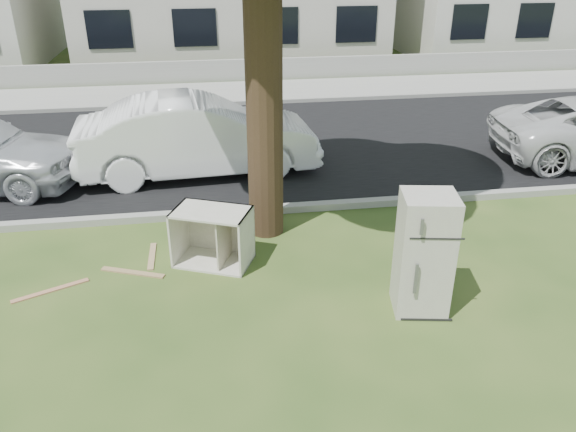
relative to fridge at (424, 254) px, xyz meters
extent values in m
plane|color=#2E4C1B|center=(-1.25, 0.57, -0.77)|extent=(120.00, 120.00, 0.00)
cube|color=black|center=(-1.25, 6.57, -0.77)|extent=(120.00, 7.00, 0.01)
cube|color=gray|center=(-1.25, 3.02, -0.77)|extent=(120.00, 0.18, 0.12)
cube|color=gray|center=(-1.25, 10.12, -0.77)|extent=(120.00, 0.18, 0.12)
cube|color=gray|center=(-1.25, 11.57, -0.77)|extent=(120.00, 2.80, 0.01)
cube|color=gray|center=(-1.25, 13.17, -0.42)|extent=(120.00, 0.15, 0.70)
cylinder|color=black|center=(-1.65, 2.37, 1.83)|extent=(0.54, 0.54, 5.20)
cube|color=beige|center=(0.00, 0.00, 0.00)|extent=(0.73, 0.70, 1.55)
cube|color=silver|center=(-2.52, 1.51, -0.36)|extent=(1.22, 1.01, 0.82)
cube|color=#B37957|center=(-4.69, 1.08, -0.76)|extent=(0.93, 0.49, 0.02)
cube|color=#A18054|center=(-3.66, 1.37, -0.76)|extent=(0.91, 0.44, 0.02)
cube|color=tan|center=(-3.42, 1.79, -0.76)|extent=(0.09, 0.78, 0.02)
imported|color=white|center=(-2.66, 5.07, -0.01)|extent=(4.75, 1.94, 1.53)
camera|label=1|loc=(-2.53, -5.57, 3.41)|focal=35.00mm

